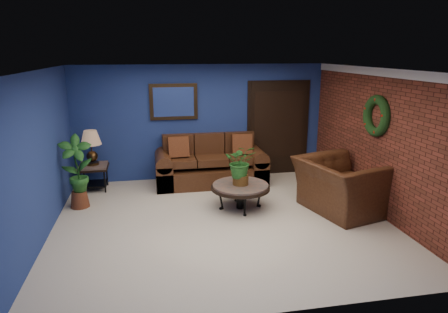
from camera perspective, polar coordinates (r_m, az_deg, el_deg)
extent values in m
plane|color=beige|center=(6.80, -0.24, -9.22)|extent=(5.50, 5.50, 0.00)
cube|color=navy|center=(8.81, -3.22, 4.90)|extent=(5.50, 0.04, 2.50)
cube|color=navy|center=(6.50, -24.84, -0.12)|extent=(0.04, 5.00, 2.50)
cube|color=maroon|center=(7.39, 21.22, 1.94)|extent=(0.04, 5.00, 2.50)
cube|color=silver|center=(6.21, -0.27, 12.32)|extent=(5.50, 5.00, 0.02)
cube|color=white|center=(7.22, 21.90, 11.08)|extent=(0.03, 5.00, 0.14)
cube|color=#412B15|center=(8.65, -7.21, 7.76)|extent=(1.02, 0.06, 0.77)
cube|color=black|center=(9.21, 7.71, 3.95)|extent=(1.44, 0.06, 2.18)
torus|color=black|center=(7.32, 20.94, 5.44)|extent=(0.16, 0.72, 0.72)
cube|color=#482A14|center=(8.60, -1.89, -2.61)|extent=(2.33, 1.01, 0.38)
cube|color=#482A14|center=(8.85, -2.28, 0.25)|extent=(1.99, 0.28, 0.95)
cube|color=#482A14|center=(8.37, -6.35, -0.66)|extent=(0.64, 0.69, 0.15)
cube|color=#482A14|center=(8.44, -1.85, -0.44)|extent=(0.64, 0.69, 0.15)
cube|color=#482A14|center=(8.56, 2.55, -0.22)|extent=(0.64, 0.69, 0.15)
cube|color=#482A14|center=(8.49, -8.57, -2.49)|extent=(0.34, 1.01, 0.53)
cube|color=#482A14|center=(8.78, 4.55, -1.78)|extent=(0.34, 1.01, 0.53)
cube|color=brown|center=(8.33, -6.53, 1.34)|extent=(0.42, 0.13, 0.42)
cube|color=brown|center=(8.53, 2.60, 1.75)|extent=(0.42, 0.13, 0.42)
cylinder|color=#4B4642|center=(7.19, 2.37, -4.19)|extent=(1.00, 1.00, 0.05)
cylinder|color=black|center=(7.20, 2.36, -4.45)|extent=(1.06, 1.06, 0.05)
cylinder|color=black|center=(7.27, 2.35, -5.88)|extent=(0.14, 0.14, 0.41)
cube|color=#4B4642|center=(8.55, -18.20, -1.27)|extent=(0.55, 0.55, 0.05)
cube|color=black|center=(8.56, -18.18, -1.52)|extent=(0.58, 0.58, 0.04)
cube|color=black|center=(8.66, -17.99, -3.73)|extent=(0.50, 0.50, 0.03)
cylinder|color=black|center=(8.44, -19.81, -3.43)|extent=(0.03, 0.03, 0.51)
cylinder|color=black|center=(8.37, -16.68, -3.30)|extent=(0.03, 0.03, 0.51)
cylinder|color=black|center=(8.87, -19.37, -2.50)|extent=(0.03, 0.03, 0.51)
cylinder|color=black|center=(8.81, -16.39, -2.37)|extent=(0.03, 0.03, 0.51)
cylinder|color=#412B15|center=(8.53, -18.23, -0.94)|extent=(0.25, 0.25, 0.05)
sphere|color=#412B15|center=(8.50, -18.29, -0.14)|extent=(0.23, 0.23, 0.23)
cylinder|color=#412B15|center=(8.46, -18.40, 1.06)|extent=(0.02, 0.02, 0.29)
cone|color=#956F54|center=(8.42, -18.51, 2.42)|extent=(0.41, 0.41, 0.29)
cube|color=#533117|center=(8.74, 3.43, -0.66)|extent=(0.46, 0.46, 0.04)
torus|color=#533117|center=(8.82, 3.01, 1.57)|extent=(0.38, 0.09, 0.37)
cylinder|color=#533117|center=(8.59, 2.81, -2.52)|extent=(0.03, 0.03, 0.42)
cylinder|color=#533117|center=(8.72, 4.87, -2.29)|extent=(0.03, 0.03, 0.42)
cylinder|color=#533117|center=(8.89, 1.97, -1.91)|extent=(0.03, 0.03, 0.42)
cylinder|color=#533117|center=(9.01, 3.98, -1.69)|extent=(0.03, 0.03, 0.42)
imported|color=#482A14|center=(7.35, 16.44, -4.07)|extent=(1.58, 1.71, 0.94)
cylinder|color=brown|center=(7.15, 2.38, -3.32)|extent=(0.28, 0.28, 0.18)
imported|color=#194917|center=(7.05, 2.41, -0.69)|extent=(0.62, 0.56, 0.60)
cylinder|color=brown|center=(8.63, 13.68, -3.63)|extent=(0.26, 0.26, 0.20)
imported|color=#194917|center=(8.52, 13.83, -1.19)|extent=(0.38, 0.31, 0.66)
cylinder|color=brown|center=(7.80, -19.91, -5.74)|extent=(0.34, 0.34, 0.30)
imported|color=#194917|center=(7.60, -20.34, -1.18)|extent=(0.62, 0.45, 1.09)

